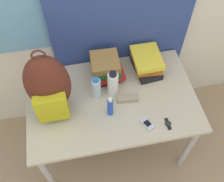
{
  "coord_description": "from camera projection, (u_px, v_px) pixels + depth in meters",
  "views": [
    {
      "loc": [
        -0.2,
        -0.63,
        2.3
      ],
      "look_at": [
        0.0,
        0.38,
        0.83
      ],
      "focal_mm": 42.0,
      "sensor_mm": 36.0,
      "label": 1
    }
  ],
  "objects": [
    {
      "name": "ground_plane",
      "position": [
        120.0,
        181.0,
        2.26
      ],
      "size": [
        12.0,
        12.0,
        0.0
      ],
      "primitive_type": "plane",
      "color": "#9E8466"
    },
    {
      "name": "desk",
      "position": [
        112.0,
        106.0,
        1.95
      ],
      "size": [
        1.21,
        0.76,
        0.73
      ],
      "color": "#B7B299",
      "rests_on": "ground_plane"
    },
    {
      "name": "backpack",
      "position": [
        48.0,
        87.0,
        1.64
      ],
      "size": [
        0.29,
        0.24,
        0.56
      ],
      "color": "#512319",
      "rests_on": "desk"
    },
    {
      "name": "book_stack_left",
      "position": [
        106.0,
        67.0,
        1.93
      ],
      "size": [
        0.24,
        0.26,
        0.18
      ],
      "color": "black",
      "rests_on": "desk"
    },
    {
      "name": "book_stack_center",
      "position": [
        147.0,
        62.0,
        1.98
      ],
      "size": [
        0.23,
        0.29,
        0.14
      ],
      "color": "black",
      "rests_on": "desk"
    },
    {
      "name": "water_bottle",
      "position": [
        96.0,
        88.0,
        1.82
      ],
      "size": [
        0.07,
        0.07,
        0.19
      ],
      "color": "silver",
      "rests_on": "desk"
    },
    {
      "name": "sports_bottle",
      "position": [
        113.0,
        84.0,
        1.82
      ],
      "size": [
        0.08,
        0.08,
        0.22
      ],
      "color": "white",
      "rests_on": "desk"
    },
    {
      "name": "sunscreen_bottle",
      "position": [
        110.0,
        107.0,
        1.74
      ],
      "size": [
        0.04,
        0.04,
        0.18
      ],
      "color": "blue",
      "rests_on": "desk"
    },
    {
      "name": "cell_phone",
      "position": [
        147.0,
        124.0,
        1.75
      ],
      "size": [
        0.09,
        0.11,
        0.02
      ],
      "color": "#B7BCC6",
      "rests_on": "desk"
    },
    {
      "name": "sunglasses_case",
      "position": [
        128.0,
        98.0,
        1.86
      ],
      "size": [
        0.15,
        0.07,
        0.04
      ],
      "color": "gray",
      "rests_on": "desk"
    },
    {
      "name": "wristwatch",
      "position": [
        168.0,
        124.0,
        1.76
      ],
      "size": [
        0.04,
        0.09,
        0.01
      ],
      "color": "black",
      "rests_on": "desk"
    }
  ]
}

